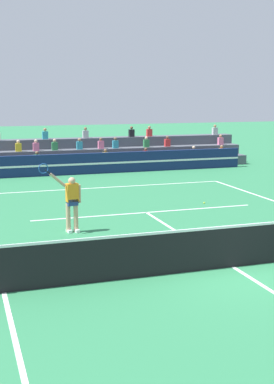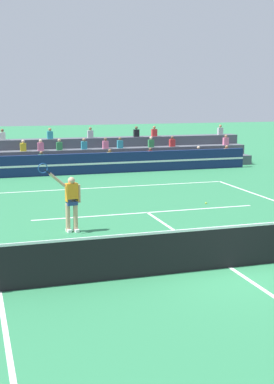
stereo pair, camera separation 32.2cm
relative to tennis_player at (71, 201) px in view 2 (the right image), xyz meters
The scene contains 7 objects.
ground_plane 5.60m from the tennis_player, 55.86° to the right, with size 120.00×120.00×0.00m, color #2D7A4C.
court_lines 5.60m from the tennis_player, 55.86° to the right, with size 11.10×23.90×0.01m.
tennis_net 5.53m from the tennis_player, 55.86° to the right, with size 12.00×0.10×1.10m.
sponsor_banner_wall 12.05m from the tennis_player, 75.12° to the left, with size 18.00×0.26×1.10m.
bleacher_stand 14.51m from the tennis_player, 77.73° to the left, with size 20.19×2.85×2.28m.
tennis_player is the anchor object (origin of this frame).
tennis_ball 6.38m from the tennis_player, 24.65° to the left, with size 0.07×0.07×0.07m, color #C6DB33.
Camera 2 is at (-5.91, -11.30, 4.21)m, focal length 50.00 mm.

